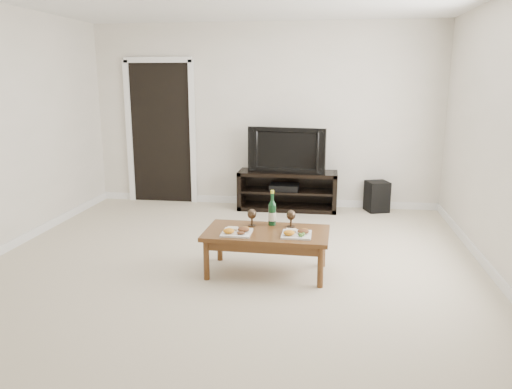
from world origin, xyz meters
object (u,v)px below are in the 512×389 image
object	(u,v)px
television	(288,149)
subwoofer	(377,196)
coffee_table	(267,252)
media_console	(287,190)

from	to	relation	value
television	subwoofer	world-z (taller)	television
coffee_table	television	bearing A→B (deg)	90.06
media_console	subwoofer	bearing A→B (deg)	3.60
television	coffee_table	size ratio (longest dim) A/B	0.93
subwoofer	coffee_table	bearing A→B (deg)	-135.79
media_console	coffee_table	bearing A→B (deg)	-89.94
television	subwoofer	bearing A→B (deg)	12.58
media_console	television	bearing A→B (deg)	180.00
coffee_table	subwoofer	bearing A→B (deg)	63.39
media_console	subwoofer	distance (m)	1.26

